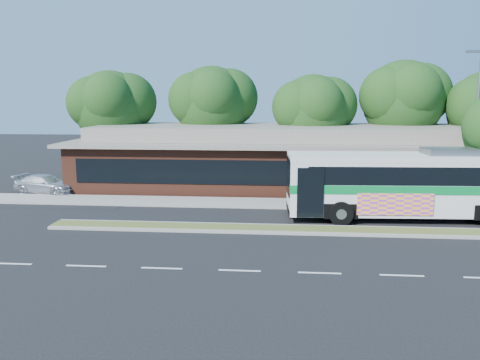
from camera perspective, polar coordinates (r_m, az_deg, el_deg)
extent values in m
plane|color=black|center=(22.76, 8.61, -6.61)|extent=(120.00, 120.00, 0.00)
cube|color=#4D5323|center=(23.31, 8.52, -6.01)|extent=(26.00, 1.10, 0.15)
cube|color=gray|center=(28.93, 7.78, -2.89)|extent=(44.00, 2.60, 0.12)
cube|color=black|center=(36.33, -22.21, -1.01)|extent=(14.00, 12.00, 0.01)
cube|color=#5D2C1D|center=(35.14, 7.29, 1.94)|extent=(32.00, 10.00, 3.20)
cube|color=gray|center=(34.95, 7.35, 4.73)|extent=(33.20, 11.20, 0.24)
cube|color=gray|center=(34.89, 7.37, 5.77)|extent=(30.00, 8.00, 1.00)
cube|color=black|center=(30.16, 7.70, 0.81)|extent=(30.00, 0.06, 1.60)
cylinder|color=slate|center=(30.01, 26.74, 5.18)|extent=(0.16, 0.16, 9.00)
cube|color=slate|center=(29.91, 26.70, 13.83)|extent=(0.90, 0.18, 0.14)
cylinder|color=black|center=(39.39, -15.23, 3.11)|extent=(0.44, 0.44, 3.99)
sphere|color=#143C15|center=(39.14, -15.48, 8.54)|extent=(5.80, 5.80, 5.80)
sphere|color=#143C15|center=(39.12, -13.47, 9.31)|extent=(4.52, 4.52, 4.52)
cylinder|color=black|center=(38.40, -3.40, 3.43)|extent=(0.44, 0.44, 4.20)
sphere|color=#143C15|center=(38.16, -3.46, 9.26)|extent=(6.00, 6.00, 6.00)
sphere|color=#143C15|center=(38.43, -1.35, 9.99)|extent=(4.68, 4.68, 4.68)
cylinder|color=black|center=(37.14, 8.71, 2.79)|extent=(0.44, 0.44, 3.78)
sphere|color=#143C15|center=(36.87, 8.85, 8.30)|extent=(5.60, 5.60, 5.60)
sphere|color=#143C15|center=(37.39, 10.77, 8.95)|extent=(4.37, 4.37, 4.37)
cylinder|color=black|center=(39.20, 18.89, 3.20)|extent=(0.44, 0.44, 4.41)
sphere|color=#143C15|center=(38.97, 19.23, 9.14)|extent=(6.20, 6.20, 6.20)
sphere|color=#143C15|center=(39.79, 21.08, 9.76)|extent=(4.84, 4.84, 4.84)
cube|color=silver|center=(26.66, 20.66, -0.41)|extent=(13.69, 3.48, 3.12)
cube|color=black|center=(26.67, 21.44, 0.91)|extent=(12.61, 3.49, 0.94)
cube|color=silver|center=(26.45, 20.85, 2.63)|extent=(13.71, 3.50, 0.29)
cube|color=#057C34|center=(26.67, 20.65, -0.61)|extent=(13.76, 3.55, 0.43)
cube|color=black|center=(25.27, 5.91, 0.51)|extent=(0.18, 2.54, 1.94)
cube|color=#BF38B3|center=(24.99, 18.41, -2.83)|extent=(3.85, 0.23, 1.13)
cube|color=slate|center=(27.01, 24.31, 3.17)|extent=(2.79, 1.93, 0.34)
cylinder|color=black|center=(24.54, 12.19, -4.00)|extent=(1.26, 0.46, 1.24)
cylinder|color=black|center=(27.27, 11.17, -2.57)|extent=(1.26, 0.46, 1.24)
cylinder|color=black|center=(29.43, 25.92, -2.48)|extent=(1.26, 0.46, 1.24)
imported|color=silver|center=(34.65, -22.61, -0.47)|extent=(4.67, 2.62, 1.28)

